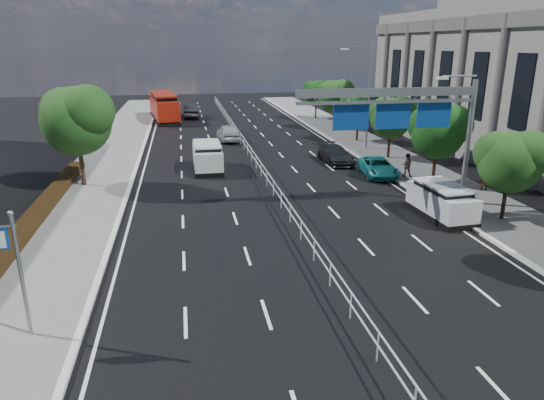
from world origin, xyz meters
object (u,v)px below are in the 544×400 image
object	(u,v)px
overhead_gantry	(407,110)
near_car_silver	(228,132)
parked_car_teal	(378,167)
pedestrian_a	(485,177)
toilet_sign	(1,255)
pedestrian_b	(407,165)
red_bus	(164,106)
parked_car_dark	(335,155)
silver_minivan	(442,201)
white_minivan	(207,157)
near_car_dark	(192,111)

from	to	relation	value
overhead_gantry	near_car_silver	distance (m)	24.07
parked_car_teal	pedestrian_a	world-z (taller)	pedestrian_a
toilet_sign	pedestrian_b	bearing A→B (deg)	37.54
red_bus	pedestrian_b	world-z (taller)	red_bus
overhead_gantry	parked_car_dark	world-z (taller)	overhead_gantry
overhead_gantry	pedestrian_b	bearing A→B (deg)	61.71
pedestrian_b	parked_car_teal	bearing A→B (deg)	-5.86
near_car_silver	silver_minivan	size ratio (longest dim) A/B	1.04
white_minivan	toilet_sign	bearing A→B (deg)	-109.55
toilet_sign	parked_car_teal	distance (m)	25.87
red_bus	pedestrian_b	distance (m)	35.90
parked_car_dark	pedestrian_b	world-z (taller)	pedestrian_b
toilet_sign	pedestrian_b	world-z (taller)	toilet_sign
overhead_gantry	pedestrian_b	size ratio (longest dim) A/B	6.23
pedestrian_a	near_car_silver	bearing A→B (deg)	-56.25
toilet_sign	parked_car_dark	size ratio (longest dim) A/B	0.94
white_minivan	near_car_dark	size ratio (longest dim) A/B	0.92
near_car_silver	pedestrian_a	distance (m)	24.88
overhead_gantry	near_car_silver	bearing A→B (deg)	109.16
overhead_gantry	parked_car_dark	xyz separation A→B (m)	(-0.24, 11.41, -4.93)
near_car_dark	parked_car_dark	xyz separation A→B (m)	(10.61, -27.28, -0.18)
near_car_dark	toilet_sign	bearing A→B (deg)	85.02
white_minivan	near_car_silver	distance (m)	11.66
white_minivan	near_car_silver	bearing A→B (deg)	76.51
overhead_gantry	pedestrian_a	size ratio (longest dim) A/B	5.82
near_car_silver	parked_car_teal	xyz separation A→B (m)	(9.30, -15.21, -0.17)
silver_minivan	pedestrian_b	size ratio (longest dim) A/B	2.78
red_bus	parked_car_dark	world-z (taller)	red_bus
near_car_silver	silver_minivan	distance (m)	25.86
white_minivan	red_bus	bearing A→B (deg)	97.93
toilet_sign	parked_car_teal	bearing A→B (deg)	41.65
toilet_sign	near_car_dark	distance (m)	49.27
toilet_sign	near_car_dark	world-z (taller)	toilet_sign
near_car_silver	pedestrian_b	xyz separation A→B (m)	(10.99, -16.24, 0.16)
near_car_silver	parked_car_dark	distance (m)	13.20
red_bus	parked_car_teal	bearing A→B (deg)	-70.23
pedestrian_a	parked_car_teal	bearing A→B (deg)	-46.50
pedestrian_a	white_minivan	bearing A→B (deg)	-29.28
overhead_gantry	pedestrian_a	bearing A→B (deg)	16.67
parked_car_dark	parked_car_teal	bearing A→B (deg)	-69.73
silver_minivan	red_bus	bearing A→B (deg)	108.58
toilet_sign	parked_car_dark	xyz separation A→B (m)	(17.45, 21.47, -2.27)
silver_minivan	pedestrian_a	xyz separation A→B (m)	(5.10, 3.84, 0.11)
white_minivan	overhead_gantry	bearing A→B (deg)	-46.81
toilet_sign	red_bus	size ratio (longest dim) A/B	0.39
near_car_silver	parked_car_dark	world-z (taller)	near_car_silver
parked_car_teal	pedestrian_b	size ratio (longest dim) A/B	2.79
silver_minivan	toilet_sign	bearing A→B (deg)	-160.27
near_car_dark	parked_car_dark	world-z (taller)	near_car_dark
toilet_sign	overhead_gantry	distance (m)	20.52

